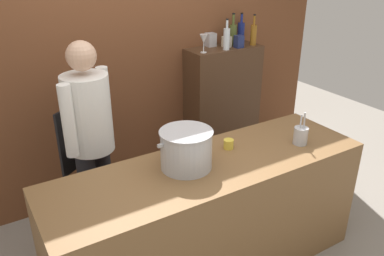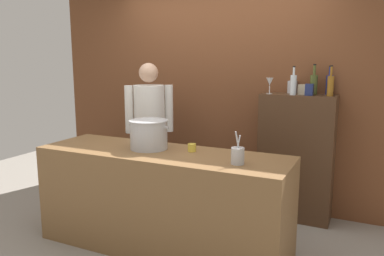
{
  "view_description": "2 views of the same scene",
  "coord_description": "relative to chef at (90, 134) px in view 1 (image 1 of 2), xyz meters",
  "views": [
    {
      "loc": [
        -1.3,
        -1.89,
        2.21
      ],
      "look_at": [
        0.01,
        0.26,
        1.06
      ],
      "focal_mm": 36.61,
      "sensor_mm": 36.0,
      "label": 1
    },
    {
      "loc": [
        1.65,
        -2.84,
        1.71
      ],
      "look_at": [
        0.15,
        0.32,
        1.07
      ],
      "focal_mm": 35.86,
      "sensor_mm": 36.0,
      "label": 2
    }
  ],
  "objects": [
    {
      "name": "wine_bottle_cobalt",
      "position": [
        1.81,
        0.55,
        0.48
      ],
      "size": [
        0.07,
        0.07,
        0.29
      ],
      "color": "navy",
      "rests_on": "bar_cabinet"
    },
    {
      "name": "prep_counter",
      "position": [
        0.58,
        -0.74,
        -0.51
      ],
      "size": [
        2.27,
        0.7,
        0.9
      ],
      "primitive_type": "cube",
      "color": "brown",
      "rests_on": "ground_plane"
    },
    {
      "name": "butter_jar",
      "position": [
        0.82,
        -0.62,
        -0.03
      ],
      "size": [
        0.07,
        0.07,
        0.07
      ],
      "primitive_type": "cylinder",
      "color": "yellow",
      "rests_on": "prep_counter"
    },
    {
      "name": "wine_bottle_clear",
      "position": [
        1.49,
        0.35,
        0.49
      ],
      "size": [
        0.06,
        0.06,
        0.29
      ],
      "color": "silver",
      "rests_on": "bar_cabinet"
    },
    {
      "name": "chef",
      "position": [
        0.0,
        0.0,
        0.0
      ],
      "size": [
        0.45,
        0.42,
        1.66
      ],
      "rotation": [
        0.0,
        0.0,
        3.79
      ],
      "color": "black",
      "rests_on": "ground_plane"
    },
    {
      "name": "wine_bottle_olive",
      "position": [
        1.67,
        0.49,
        0.49
      ],
      "size": [
        0.08,
        0.08,
        0.31
      ],
      "color": "#475123",
      "rests_on": "bar_cabinet"
    },
    {
      "name": "utensil_crock",
      "position": [
        1.31,
        -0.84,
        0.0
      ],
      "size": [
        0.1,
        0.1,
        0.26
      ],
      "color": "#B7BABF",
      "rests_on": "prep_counter"
    },
    {
      "name": "wine_glass_short",
      "position": [
        1.24,
        0.37,
        0.5
      ],
      "size": [
        0.07,
        0.07,
        0.17
      ],
      "color": "silver",
      "rests_on": "bar_cabinet"
    },
    {
      "name": "spice_tin_cream",
      "position": [
        1.56,
        0.44,
        0.43
      ],
      "size": [
        0.07,
        0.07,
        0.1
      ],
      "primitive_type": "cube",
      "color": "beige",
      "rests_on": "bar_cabinet"
    },
    {
      "name": "stockpot_large",
      "position": [
        0.42,
        -0.69,
        0.07
      ],
      "size": [
        0.41,
        0.35,
        0.26
      ],
      "color": "#B7BABF",
      "rests_on": "prep_counter"
    },
    {
      "name": "spice_tin_silver",
      "position": [
        1.44,
        0.55,
        0.44
      ],
      "size": [
        0.09,
        0.09,
        0.13
      ],
      "primitive_type": "cube",
      "color": "#B2B2B7",
      "rests_on": "bar_cabinet"
    },
    {
      "name": "brick_back_panel",
      "position": [
        0.58,
        0.66,
        0.54
      ],
      "size": [
        4.4,
        0.1,
        3.0
      ],
      "primitive_type": "cube",
      "color": "brown",
      "rests_on": "ground_plane"
    },
    {
      "name": "bar_cabinet",
      "position": [
        1.53,
        0.45,
        -0.29
      ],
      "size": [
        0.76,
        0.32,
        1.34
      ],
      "primitive_type": "cube",
      "color": "#472D1C",
      "rests_on": "ground_plane"
    },
    {
      "name": "wine_bottle_amber",
      "position": [
        1.84,
        0.38,
        0.49
      ],
      "size": [
        0.06,
        0.06,
        0.3
      ],
      "color": "#8C5919",
      "rests_on": "bar_cabinet"
    },
    {
      "name": "spice_tin_navy",
      "position": [
        1.65,
        0.36,
        0.44
      ],
      "size": [
        0.07,
        0.07,
        0.12
      ],
      "primitive_type": "cube",
      "color": "navy",
      "rests_on": "bar_cabinet"
    }
  ]
}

